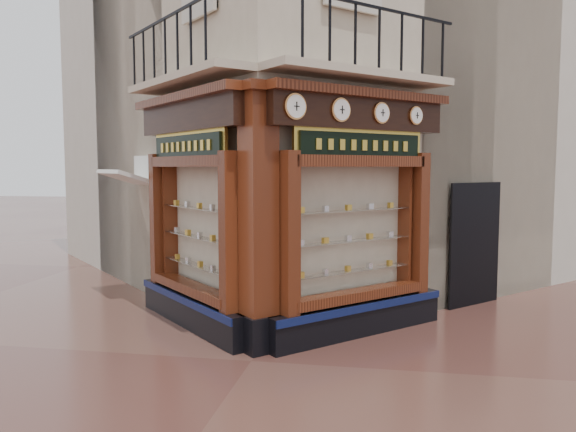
% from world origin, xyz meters
% --- Properties ---
extents(ground, '(80.00, 80.00, 0.00)m').
position_xyz_m(ground, '(0.00, 0.00, 0.00)').
color(ground, '#512D26').
rests_on(ground, ground).
extents(main_building, '(11.31, 11.31, 12.00)m').
position_xyz_m(main_building, '(0.00, 6.16, 6.00)').
color(main_building, beige).
rests_on(main_building, ground).
extents(neighbour_left, '(11.31, 11.31, 11.00)m').
position_xyz_m(neighbour_left, '(-2.47, 8.63, 5.50)').
color(neighbour_left, beige).
rests_on(neighbour_left, ground).
extents(neighbour_right, '(11.31, 11.31, 11.00)m').
position_xyz_m(neighbour_right, '(2.47, 8.63, 5.50)').
color(neighbour_right, beige).
rests_on(neighbour_right, ground).
extents(shopfront_left, '(2.86, 2.86, 3.98)m').
position_xyz_m(shopfront_left, '(-1.41, 1.57, 1.98)').
color(shopfront_left, black).
rests_on(shopfront_left, ground).
extents(shopfront_right, '(2.86, 2.86, 3.98)m').
position_xyz_m(shopfront_right, '(1.41, 1.57, 1.98)').
color(shopfront_right, black).
rests_on(shopfront_right, ground).
extents(corner_pilaster, '(0.85, 0.85, 3.98)m').
position_xyz_m(corner_pilaster, '(0.00, 0.50, 1.95)').
color(corner_pilaster, black).
rests_on(corner_pilaster, ground).
extents(balcony, '(5.94, 2.97, 1.03)m').
position_xyz_m(balcony, '(0.00, 1.49, 4.22)').
color(balcony, beige).
rests_on(balcony, ground).
extents(clock_a, '(0.30, 0.30, 0.38)m').
position_xyz_m(clock_a, '(0.56, 0.45, 3.62)').
color(clock_a, '#D18645').
rests_on(clock_a, ground).
extents(clock_b, '(0.29, 0.29, 0.36)m').
position_xyz_m(clock_b, '(1.16, 1.06, 3.62)').
color(clock_b, '#D18645').
rests_on(clock_b, ground).
extents(clock_c, '(0.28, 0.28, 0.34)m').
position_xyz_m(clock_c, '(1.76, 1.66, 3.62)').
color(clock_c, '#D18645').
rests_on(clock_c, ground).
extents(clock_d, '(0.25, 0.25, 0.31)m').
position_xyz_m(clock_d, '(2.33, 2.22, 3.62)').
color(clock_d, '#D18645').
rests_on(clock_d, ground).
extents(awning, '(1.58, 1.58, 0.33)m').
position_xyz_m(awning, '(-3.38, 3.18, 0.00)').
color(awning, silver).
rests_on(awning, ground).
extents(signboard_left, '(1.93, 1.93, 0.52)m').
position_xyz_m(signboard_left, '(-1.46, 1.51, 3.10)').
color(signboard_left, gold).
rests_on(signboard_left, ground).
extents(signboard_right, '(1.93, 1.93, 0.52)m').
position_xyz_m(signboard_right, '(1.46, 1.51, 3.10)').
color(signboard_right, gold).
rests_on(signboard_right, ground).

